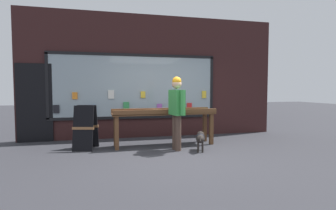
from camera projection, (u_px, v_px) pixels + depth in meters
name	position (u px, v px, depth m)	size (l,w,h in m)	color
ground_plane	(175.00, 156.00, 5.59)	(40.00, 40.00, 0.00)	#2D2D33
shopfront_facade	(152.00, 78.00, 7.79)	(7.55, 0.29, 3.58)	#331919
display_table_main	(164.00, 116.00, 6.58)	(2.61, 0.67, 0.93)	brown
person_browsing	(177.00, 107.00, 6.05)	(0.30, 0.66, 1.71)	#4C382D
small_dog	(200.00, 138.00, 5.99)	(0.33, 0.56, 0.43)	black
sandwich_board_sign	(86.00, 127.00, 6.16)	(0.59, 0.68, 1.04)	black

